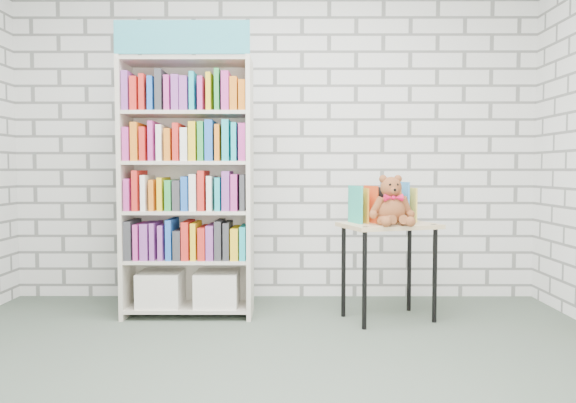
{
  "coord_description": "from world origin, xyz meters",
  "views": [
    {
      "loc": [
        0.13,
        -2.88,
        1.11
      ],
      "look_at": [
        0.12,
        0.95,
        0.89
      ],
      "focal_mm": 35.0,
      "sensor_mm": 36.0,
      "label": 1
    }
  ],
  "objects": [
    {
      "name": "bookshelf",
      "position": [
        -0.64,
        1.36,
        0.99
      ],
      "size": [
        0.97,
        0.38,
        2.17
      ],
      "color": "beige",
      "rests_on": "ground"
    },
    {
      "name": "ground",
      "position": [
        0.0,
        0.0,
        0.0
      ],
      "size": [
        4.5,
        4.5,
        0.0
      ],
      "primitive_type": "plane",
      "color": "#424F42",
      "rests_on": "ground"
    },
    {
      "name": "table_books",
      "position": [
        0.82,
        1.34,
        0.86
      ],
      "size": [
        0.51,
        0.34,
        0.28
      ],
      "color": "#29B49A",
      "rests_on": "display_table"
    },
    {
      "name": "teddy_bear",
      "position": [
        0.86,
        1.13,
        0.86
      ],
      "size": [
        0.33,
        0.31,
        0.36
      ],
      "color": "maroon",
      "rests_on": "display_table"
    },
    {
      "name": "room_shell",
      "position": [
        0.0,
        0.0,
        1.78
      ],
      "size": [
        4.52,
        4.02,
        2.81
      ],
      "color": "silver",
      "rests_on": "ground"
    },
    {
      "name": "display_table",
      "position": [
        0.86,
        1.24,
        0.62
      ],
      "size": [
        0.78,
        0.65,
        0.72
      ],
      "color": "tan",
      "rests_on": "ground"
    }
  ]
}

